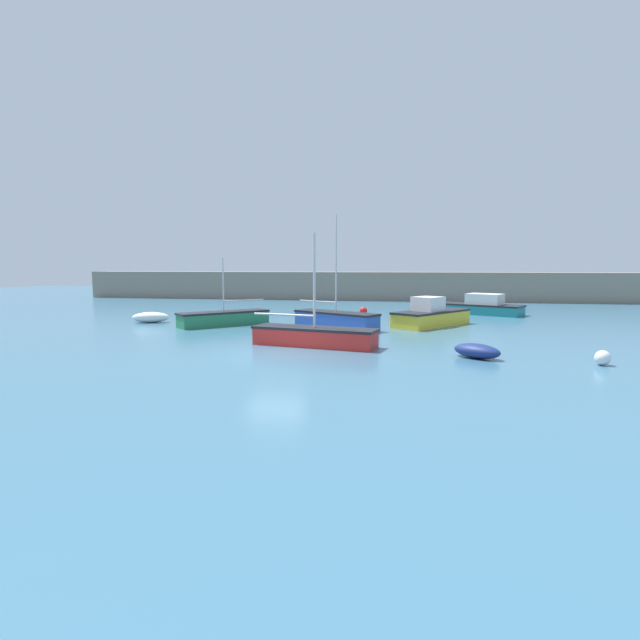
{
  "coord_description": "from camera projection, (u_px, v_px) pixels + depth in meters",
  "views": [
    {
      "loc": [
        5.52,
        -20.12,
        3.78
      ],
      "look_at": [
        0.44,
        8.18,
        0.59
      ],
      "focal_mm": 28.0,
      "sensor_mm": 36.0,
      "label": 1
    }
  ],
  "objects": [
    {
      "name": "mooring_buoy_red",
      "position": [
        363.0,
        311.0,
        37.97
      ],
      "size": [
        0.59,
        0.59,
        0.59
      ],
      "primitive_type": "sphere",
      "color": "red",
      "rests_on": "ground_plane"
    },
    {
      "name": "sailboat_tall_mast",
      "position": [
        336.0,
        320.0,
        29.53
      ],
      "size": [
        5.46,
        4.1,
        6.69
      ],
      "rotation": [
        0.0,
        0.0,
        5.74
      ],
      "color": "#2D56B7",
      "rests_on": "ground_plane"
    },
    {
      "name": "dinghy_near_pier",
      "position": [
        477.0,
        351.0,
        20.24
      ],
      "size": [
        2.19,
        1.99,
        0.59
      ],
      "rotation": [
        0.0,
        0.0,
        5.63
      ],
      "color": "navy",
      "rests_on": "ground_plane"
    },
    {
      "name": "motorboat_grey_hull",
      "position": [
        480.0,
        306.0,
        38.22
      ],
      "size": [
        6.8,
        4.98,
        1.58
      ],
      "rotation": [
        0.0,
        0.0,
        2.66
      ],
      "color": "teal",
      "rests_on": "ground_plane"
    },
    {
      "name": "cabin_cruiser_white",
      "position": [
        431.0,
        316.0,
        30.89
      ],
      "size": [
        5.08,
        5.91,
        1.83
      ],
      "rotation": [
        0.0,
        0.0,
        0.94
      ],
      "color": "yellow",
      "rests_on": "ground_plane"
    },
    {
      "name": "mooring_buoy_white",
      "position": [
        603.0,
        358.0,
        18.79
      ],
      "size": [
        0.57,
        0.57,
        0.57
      ],
      "primitive_type": "sphere",
      "color": "white",
      "rests_on": "ground_plane"
    },
    {
      "name": "ground_plane",
      "position": [
        276.0,
        357.0,
        21.08
      ],
      "size": [
        120.0,
        120.0,
        0.2
      ],
      "primitive_type": "cube",
      "color": "#38667F"
    },
    {
      "name": "harbor_breakwater",
      "position": [
        358.0,
        286.0,
        54.15
      ],
      "size": [
        61.45,
        3.52,
        2.99
      ],
      "primitive_type": "cube",
      "color": "gray",
      "rests_on": "ground_plane"
    },
    {
      "name": "sailboat_short_mast",
      "position": [
        314.0,
        336.0,
        23.26
      ],
      "size": [
        6.15,
        2.68,
        5.23
      ],
      "rotation": [
        0.0,
        0.0,
        6.07
      ],
      "color": "red",
      "rests_on": "ground_plane"
    },
    {
      "name": "fishing_dinghy_green",
      "position": [
        151.0,
        317.0,
        32.68
      ],
      "size": [
        2.54,
        1.65,
        0.69
      ],
      "rotation": [
        0.0,
        0.0,
        0.32
      ],
      "color": "white",
      "rests_on": "ground_plane"
    },
    {
      "name": "sailboat_twin_hulled",
      "position": [
        224.0,
        318.0,
        31.1
      ],
      "size": [
        5.06,
        5.12,
        4.21
      ],
      "rotation": [
        0.0,
        0.0,
        3.94
      ],
      "color": "#287A4C",
      "rests_on": "ground_plane"
    }
  ]
}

